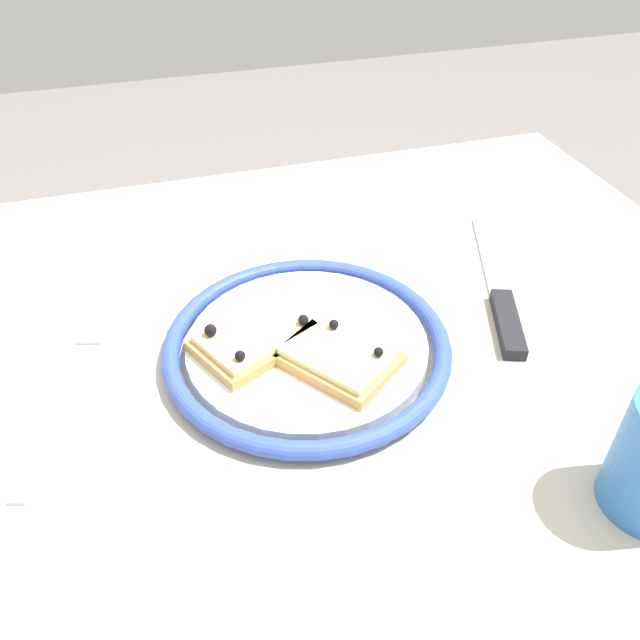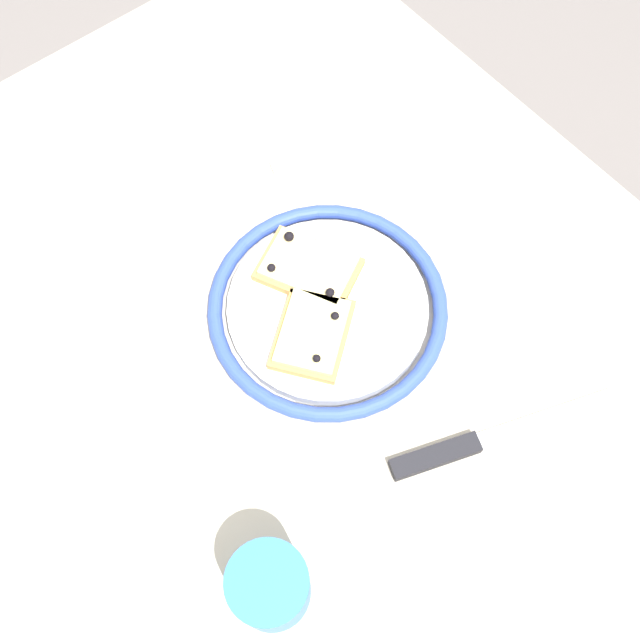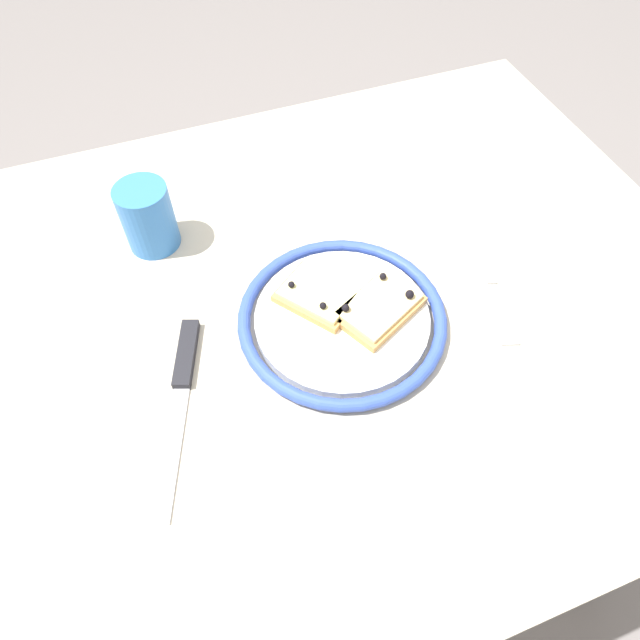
% 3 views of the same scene
% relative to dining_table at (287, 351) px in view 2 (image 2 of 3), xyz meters
% --- Properties ---
extents(ground_plane, '(6.00, 6.00, 0.00)m').
position_rel_dining_table_xyz_m(ground_plane, '(0.00, 0.00, -0.63)').
color(ground_plane, slate).
extents(dining_table, '(0.96, 0.82, 0.72)m').
position_rel_dining_table_xyz_m(dining_table, '(0.00, 0.00, 0.00)').
color(dining_table, '#BCB29E').
rests_on(dining_table, ground_plane).
extents(plate, '(0.25, 0.25, 0.02)m').
position_rel_dining_table_xyz_m(plate, '(0.02, 0.04, 0.10)').
color(plate, white).
rests_on(plate, dining_table).
extents(pizza_slice_near, '(0.11, 0.12, 0.02)m').
position_rel_dining_table_xyz_m(pizza_slice_near, '(0.04, 0.01, 0.11)').
color(pizza_slice_near, tan).
rests_on(pizza_slice_near, plate).
extents(pizza_slice_far, '(0.12, 0.11, 0.03)m').
position_rel_dining_table_xyz_m(pizza_slice_far, '(-0.02, 0.05, 0.11)').
color(pizza_slice_far, tan).
rests_on(pizza_slice_far, plate).
extents(knife, '(0.10, 0.23, 0.01)m').
position_rel_dining_table_xyz_m(knife, '(0.22, 0.05, 0.10)').
color(knife, silver).
rests_on(knife, dining_table).
extents(fork, '(0.08, 0.20, 0.00)m').
position_rel_dining_table_xyz_m(fork, '(-0.18, 0.05, 0.09)').
color(fork, silver).
rests_on(fork, dining_table).
extents(cup, '(0.07, 0.07, 0.09)m').
position_rel_dining_table_xyz_m(cup, '(0.21, -0.17, 0.14)').
color(cup, '#3372BF').
rests_on(cup, dining_table).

